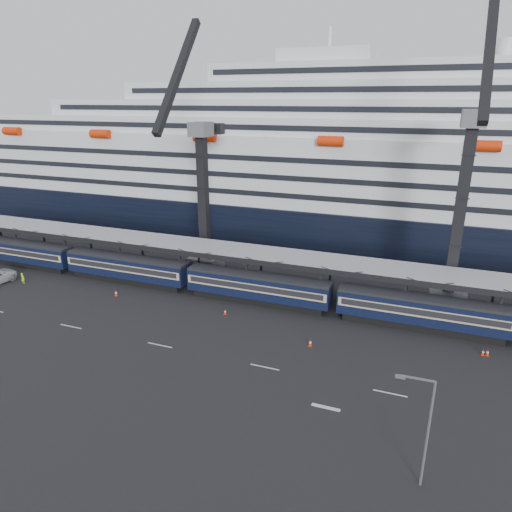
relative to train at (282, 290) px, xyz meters
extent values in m
plane|color=black|center=(4.65, -10.00, -2.20)|extent=(260.00, 260.00, 0.00)
cube|color=beige|center=(-21.35, -14.00, -2.19)|extent=(3.00, 0.15, 0.02)
cube|color=beige|center=(-9.35, -14.00, -2.19)|extent=(3.00, 0.15, 0.02)
cube|color=beige|center=(2.65, -14.00, -2.19)|extent=(3.00, 0.15, 0.02)
cube|color=beige|center=(14.65, -14.00, -2.19)|extent=(3.00, 0.15, 0.02)
cube|color=beige|center=(9.65, -18.00, -2.19)|extent=(2.50, 0.40, 0.02)
cube|color=black|center=(-43.35, 0.00, -1.75)|extent=(17.48, 2.40, 0.90)
cube|color=black|center=(-43.35, 0.00, 0.05)|extent=(19.00, 2.80, 2.70)
cube|color=tan|center=(-43.35, 0.00, 0.35)|extent=(18.62, 2.92, 1.05)
cube|color=black|center=(-43.35, 0.00, 0.40)|extent=(17.86, 2.98, 0.70)
cube|color=black|center=(-43.35, 0.00, 1.55)|extent=(19.00, 2.50, 0.35)
cube|color=black|center=(-23.35, 0.00, -1.75)|extent=(17.48, 2.40, 0.90)
cube|color=black|center=(-23.35, 0.00, 0.05)|extent=(19.00, 2.80, 2.70)
cube|color=tan|center=(-23.35, 0.00, 0.35)|extent=(18.62, 2.92, 1.05)
cube|color=black|center=(-23.35, 0.00, 0.40)|extent=(17.86, 2.98, 0.70)
cube|color=black|center=(-23.35, 0.00, 1.55)|extent=(19.00, 2.50, 0.35)
cube|color=black|center=(-3.35, 0.00, -1.75)|extent=(17.48, 2.40, 0.90)
cube|color=black|center=(-3.35, 0.00, 0.05)|extent=(19.00, 2.80, 2.70)
cube|color=tan|center=(-3.35, 0.00, 0.35)|extent=(18.62, 2.92, 1.05)
cube|color=black|center=(-3.35, 0.00, 0.40)|extent=(17.86, 2.98, 0.70)
cube|color=black|center=(-3.35, 0.00, 1.55)|extent=(19.00, 2.50, 0.35)
cube|color=black|center=(16.65, 0.00, -1.75)|extent=(17.48, 2.40, 0.90)
cube|color=black|center=(16.65, 0.00, 0.05)|extent=(19.00, 2.80, 2.70)
cube|color=tan|center=(16.65, 0.00, 0.35)|extent=(18.62, 2.92, 1.05)
cube|color=black|center=(16.65, 0.00, 0.40)|extent=(17.86, 2.98, 0.70)
cube|color=black|center=(16.65, 0.00, 1.55)|extent=(19.00, 2.50, 0.35)
cube|color=gray|center=(4.65, 4.00, 3.20)|extent=(130.00, 6.00, 0.25)
cube|color=black|center=(4.65, 1.00, 2.90)|extent=(130.00, 0.25, 0.70)
cube|color=black|center=(4.65, 7.00, 2.90)|extent=(130.00, 0.25, 0.70)
cube|color=black|center=(-55.35, 6.80, 0.50)|extent=(0.25, 0.25, 5.40)
cube|color=black|center=(-45.35, 1.20, 0.50)|extent=(0.25, 0.25, 5.40)
cube|color=black|center=(-45.35, 6.80, 0.50)|extent=(0.25, 0.25, 5.40)
cube|color=black|center=(-35.35, 1.20, 0.50)|extent=(0.25, 0.25, 5.40)
cube|color=black|center=(-35.35, 6.80, 0.50)|extent=(0.25, 0.25, 5.40)
cube|color=black|center=(-25.35, 1.20, 0.50)|extent=(0.25, 0.25, 5.40)
cube|color=black|center=(-25.35, 6.80, 0.50)|extent=(0.25, 0.25, 5.40)
cube|color=black|center=(-15.35, 1.20, 0.50)|extent=(0.25, 0.25, 5.40)
cube|color=black|center=(-15.35, 6.80, 0.50)|extent=(0.25, 0.25, 5.40)
cube|color=black|center=(-5.35, 1.20, 0.50)|extent=(0.25, 0.25, 5.40)
cube|color=black|center=(-5.35, 6.80, 0.50)|extent=(0.25, 0.25, 5.40)
cube|color=black|center=(4.65, 1.20, 0.50)|extent=(0.25, 0.25, 5.40)
cube|color=black|center=(4.65, 6.80, 0.50)|extent=(0.25, 0.25, 5.40)
cube|color=black|center=(14.65, 1.20, 0.50)|extent=(0.25, 0.25, 5.40)
cube|color=black|center=(14.65, 6.80, 0.50)|extent=(0.25, 0.25, 5.40)
cube|color=black|center=(24.65, 1.20, 0.50)|extent=(0.25, 0.25, 5.40)
cube|color=black|center=(24.65, 6.80, 0.50)|extent=(0.25, 0.25, 5.40)
cube|color=black|center=(4.65, 36.00, 1.30)|extent=(200.00, 28.00, 7.00)
cube|color=silver|center=(4.65, 36.00, 10.80)|extent=(190.00, 26.88, 12.00)
cube|color=silver|center=(4.65, 36.00, 18.30)|extent=(160.00, 24.64, 3.00)
cube|color=black|center=(4.65, 23.63, 18.30)|extent=(153.60, 0.12, 0.90)
cube|color=silver|center=(4.65, 36.00, 21.30)|extent=(124.00, 21.84, 3.00)
cube|color=black|center=(4.65, 25.03, 21.30)|extent=(119.04, 0.12, 0.90)
cube|color=silver|center=(4.65, 36.00, 24.30)|extent=(90.00, 19.04, 3.00)
cube|color=black|center=(4.65, 26.43, 24.30)|extent=(86.40, 0.12, 0.90)
cube|color=silver|center=(4.65, 36.00, 27.30)|extent=(56.00, 16.24, 3.00)
cube|color=black|center=(4.65, 27.83, 27.30)|extent=(53.76, 0.12, 0.90)
cube|color=silver|center=(-3.35, 36.00, 29.80)|extent=(16.00, 12.00, 2.50)
cylinder|color=silver|center=(24.65, 36.00, 30.30)|extent=(2.80, 2.80, 3.00)
cylinder|color=red|center=(-65.35, 21.96, 16.60)|extent=(4.00, 1.60, 1.60)
cylinder|color=red|center=(-43.35, 21.96, 16.60)|extent=(4.00, 1.60, 1.60)
cylinder|color=red|center=(-21.35, 21.96, 16.60)|extent=(4.00, 1.60, 1.60)
cylinder|color=red|center=(0.65, 21.96, 16.60)|extent=(4.00, 1.60, 1.60)
cylinder|color=red|center=(22.65, 21.96, 16.60)|extent=(4.00, 1.60, 1.60)
cube|color=#4A4E52|center=(-15.35, 9.00, -1.20)|extent=(4.50, 4.50, 2.00)
cube|color=black|center=(-15.35, 9.00, 8.80)|extent=(1.30, 1.30, 18.00)
cube|color=#4A4E52|center=(-15.35, 9.00, 18.80)|extent=(2.60, 3.20, 2.00)
cube|color=black|center=(-15.35, 3.21, 25.69)|extent=(0.90, 12.26, 14.37)
cube|color=black|center=(-15.35, 11.52, 18.80)|extent=(0.90, 5.04, 0.90)
cube|color=black|center=(-15.35, 14.04, 18.60)|extent=(2.20, 1.60, 1.60)
cube|color=#4A4E52|center=(19.65, 8.00, -1.20)|extent=(4.50, 4.50, 2.00)
cube|color=black|center=(19.65, 8.00, 9.80)|extent=(1.30, 1.30, 20.00)
cube|color=#4A4E52|center=(19.65, 8.00, 20.80)|extent=(2.60, 3.20, 2.00)
cube|color=black|center=(19.65, 2.26, 28.99)|extent=(0.90, 12.21, 16.90)
cube|color=black|center=(19.65, 10.80, 20.80)|extent=(0.90, 5.60, 0.90)
cube|color=black|center=(19.65, 13.60, 20.60)|extent=(2.20, 1.60, 1.60)
imported|color=#BDFF0D|center=(-37.09, -5.88, -1.41)|extent=(0.63, 0.46, 1.59)
cylinder|color=#5A5D61|center=(17.52, -23.87, 1.94)|extent=(0.18, 0.18, 8.28)
cube|color=#5A5D61|center=(16.42, -23.91, 6.08)|extent=(2.21, 0.18, 0.11)
cube|color=#5A5D61|center=(15.41, -23.94, 5.99)|extent=(0.65, 0.25, 0.17)
cube|color=red|center=(-21.89, -4.80, -2.18)|extent=(0.41, 0.41, 0.04)
cone|color=red|center=(-21.89, -4.80, -1.77)|extent=(0.35, 0.35, 0.78)
cylinder|color=white|center=(-21.89, -4.80, -1.77)|extent=(0.29, 0.29, 0.13)
cube|color=red|center=(-5.84, -4.73, -2.18)|extent=(0.34, 0.34, 0.04)
cone|color=red|center=(-5.84, -4.73, -1.84)|extent=(0.29, 0.29, 0.65)
cylinder|color=white|center=(-5.84, -4.73, -1.84)|extent=(0.24, 0.24, 0.11)
cube|color=red|center=(5.82, -8.42, -2.18)|extent=(0.39, 0.39, 0.04)
cone|color=red|center=(5.82, -8.42, -1.79)|extent=(0.33, 0.33, 0.74)
cylinder|color=white|center=(5.82, -8.42, -1.79)|extent=(0.28, 0.28, 0.12)
cube|color=red|center=(23.43, -3.85, -2.18)|extent=(0.36, 0.36, 0.04)
cone|color=red|center=(23.43, -3.85, -1.83)|extent=(0.30, 0.30, 0.67)
cylinder|color=white|center=(23.43, -3.85, -1.83)|extent=(0.25, 0.25, 0.11)
cube|color=red|center=(23.00, -3.92, -2.18)|extent=(0.34, 0.34, 0.04)
cone|color=red|center=(23.00, -3.92, -1.84)|extent=(0.29, 0.29, 0.65)
cylinder|color=white|center=(23.00, -3.92, -1.84)|extent=(0.24, 0.24, 0.11)
camera|label=1|loc=(15.61, -50.76, 22.93)|focal=32.00mm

